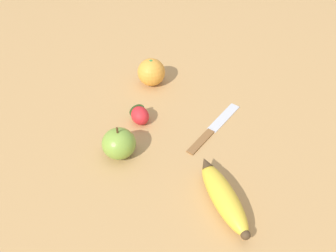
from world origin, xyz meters
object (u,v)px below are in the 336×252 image
strawberry (139,115)px  paring_knife (212,129)px  banana (223,197)px  apple (119,144)px  orange (151,72)px

strawberry → paring_knife: bearing=-125.7°
banana → strawberry: (-0.28, 0.05, -0.00)m
apple → strawberry: bearing=114.1°
banana → orange: bearing=0.8°
strawberry → paring_knife: 0.17m
banana → apple: bearing=37.8°
apple → paring_knife: (0.09, 0.19, -0.03)m
orange → paring_knife: 0.22m
apple → paring_knife: apple is taller
orange → strawberry: orange is taller
banana → strawberry: size_ratio=2.78×
apple → banana: bearing=11.6°
banana → paring_knife: bearing=-19.6°
orange → apple: (0.12, -0.22, -0.00)m
orange → apple: bearing=-60.2°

